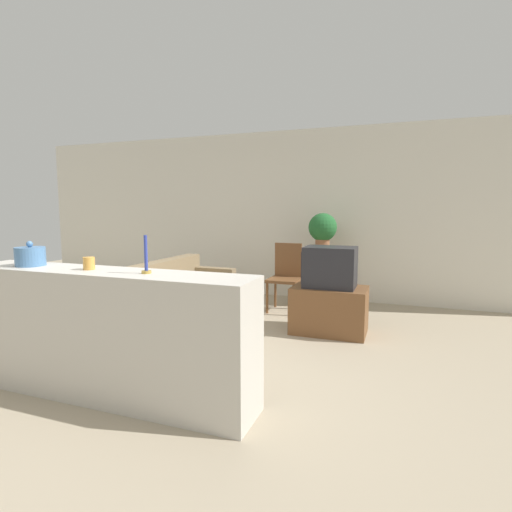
{
  "coord_description": "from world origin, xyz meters",
  "views": [
    {
      "loc": [
        2.13,
        -2.93,
        1.46
      ],
      "look_at": [
        0.38,
        1.84,
        0.85
      ],
      "focal_mm": 28.0,
      "sensor_mm": 36.0,
      "label": 1
    }
  ],
  "objects": [
    {
      "name": "ground_plane",
      "position": [
        0.0,
        0.0,
        0.0
      ],
      "size": [
        14.0,
        14.0,
        0.0
      ],
      "primitive_type": "plane",
      "color": "tan"
    },
    {
      "name": "wall_back",
      "position": [
        0.0,
        3.43,
        1.35
      ],
      "size": [
        9.0,
        0.06,
        2.7
      ],
      "color": "silver",
      "rests_on": "ground_plane"
    },
    {
      "name": "couch",
      "position": [
        -0.64,
        1.61,
        0.28
      ],
      "size": [
        0.82,
        1.85,
        0.75
      ],
      "color": "#847051",
      "rests_on": "ground_plane"
    },
    {
      "name": "tv_stand",
      "position": [
        1.36,
        1.67,
        0.27
      ],
      "size": [
        0.86,
        0.56,
        0.54
      ],
      "color": "brown",
      "rests_on": "ground_plane"
    },
    {
      "name": "television",
      "position": [
        1.35,
        1.67,
        0.78
      ],
      "size": [
        0.6,
        0.42,
        0.47
      ],
      "color": "#232328",
      "rests_on": "tv_stand"
    },
    {
      "name": "wooden_chair",
      "position": [
        0.59,
        2.51,
        0.53
      ],
      "size": [
        0.44,
        0.44,
        0.96
      ],
      "color": "brown",
      "rests_on": "ground_plane"
    },
    {
      "name": "plant_stand",
      "position": [
        1.03,
        2.91,
        0.42
      ],
      "size": [
        0.18,
        0.18,
        0.84
      ],
      "color": "brown",
      "rests_on": "ground_plane"
    },
    {
      "name": "potted_plant",
      "position": [
        1.03,
        2.91,
        1.16
      ],
      "size": [
        0.42,
        0.42,
        0.55
      ],
      "color": "#8E5B3D",
      "rests_on": "plant_stand"
    },
    {
      "name": "foreground_counter",
      "position": [
        0.0,
        -0.53,
        0.5
      ],
      "size": [
        2.45,
        0.44,
        0.99
      ],
      "color": "beige",
      "rests_on": "ground_plane"
    },
    {
      "name": "decorative_bowl",
      "position": [
        -0.71,
        -0.53,
        1.07
      ],
      "size": [
        0.23,
        0.23,
        0.2
      ],
      "color": "#4C7AAD",
      "rests_on": "foreground_counter"
    },
    {
      "name": "candle_jar",
      "position": [
        -0.11,
        -0.53,
        1.04
      ],
      "size": [
        0.09,
        0.09,
        0.1
      ],
      "color": "gold",
      "rests_on": "foreground_counter"
    },
    {
      "name": "candlestick",
      "position": [
        0.41,
        -0.53,
        1.08
      ],
      "size": [
        0.07,
        0.07,
        0.28
      ],
      "color": "#B7933D",
      "rests_on": "foreground_counter"
    }
  ]
}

